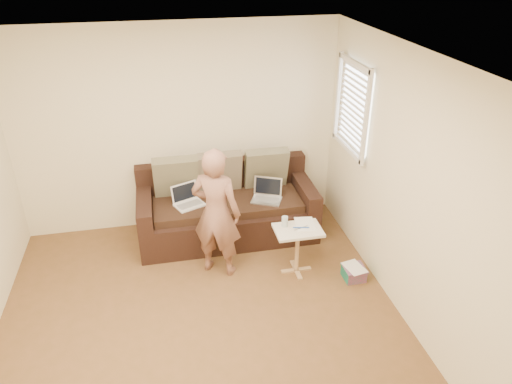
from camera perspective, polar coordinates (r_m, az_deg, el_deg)
floor at (r=4.84m, az=-6.08°, el=-16.97°), size 4.50×4.50×0.00m
ceiling at (r=3.52m, az=-8.27°, el=14.46°), size 4.50×4.50×0.00m
wall_back at (r=6.05m, az=-9.19°, el=7.33°), size 4.00×0.00×4.00m
wall_right at (r=4.60m, az=18.59°, el=-0.87°), size 0.00×4.50×4.50m
window_blinds at (r=5.65m, az=11.45°, el=9.90°), size 0.12×0.88×1.08m
sofa at (r=6.04m, az=-3.46°, el=-1.60°), size 2.20×0.95×0.85m
pillow_left at (r=6.01m, az=-9.53°, el=1.81°), size 0.55×0.29×0.57m
pillow_mid at (r=6.06m, az=-4.36°, el=2.39°), size 0.55×0.27×0.57m
pillow_right at (r=6.14m, az=1.21°, el=2.84°), size 0.55×0.28×0.57m
laptop_silver at (r=5.94m, az=1.24°, el=-1.05°), size 0.43×0.38×0.24m
laptop_white at (r=5.89m, az=-7.90°, el=-1.62°), size 0.41×0.36×0.25m
person at (r=5.22m, az=-4.76°, el=-2.50°), size 0.67×0.59×1.52m
side_table at (r=5.46m, az=4.92°, el=-6.94°), size 0.52×0.36×0.57m
drinking_glass at (r=5.31m, az=3.45°, el=-3.53°), size 0.07×0.07×0.12m
scissors at (r=5.31m, az=5.40°, el=-4.26°), size 0.19×0.12×0.02m
paper_on_table at (r=5.39m, az=5.86°, el=-3.81°), size 0.25×0.33×0.00m
striped_box at (r=5.57m, az=11.58°, el=-9.41°), size 0.24×0.24×0.15m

